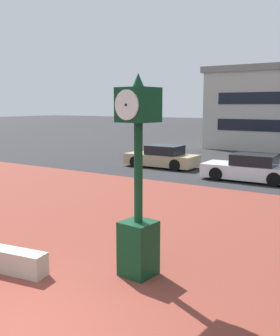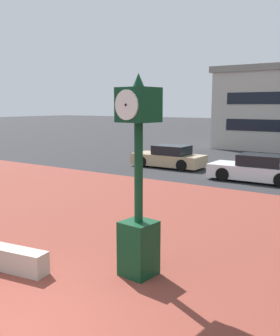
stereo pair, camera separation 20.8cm
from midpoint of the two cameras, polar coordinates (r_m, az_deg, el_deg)
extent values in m
plane|color=#262628|center=(7.07, -16.61, -21.25)|extent=(200.00, 200.00, 0.00)
cube|color=brown|center=(9.73, 2.11, -12.11)|extent=(44.00, 15.87, 0.01)
cube|color=#0C381E|center=(8.29, 0.53, -11.70)|extent=(0.71, 0.71, 1.16)
cylinder|color=#0C381E|center=(7.87, 0.55, -0.73)|extent=(0.18, 0.18, 2.04)
cube|color=#0C381E|center=(7.75, 0.56, 9.24)|extent=(0.74, 0.74, 0.68)
cylinder|color=white|center=(8.03, 2.20, 9.23)|extent=(0.58, 0.09, 0.58)
sphere|color=black|center=(8.04, 2.29, 9.23)|extent=(0.05, 0.05, 0.05)
cylinder|color=white|center=(7.48, -1.20, 9.24)|extent=(0.58, 0.09, 0.58)
sphere|color=black|center=(7.46, -1.30, 9.24)|extent=(0.05, 0.05, 0.05)
cone|color=#0C381E|center=(7.76, 0.57, 12.78)|extent=(0.24, 0.24, 0.28)
cube|color=tan|center=(22.51, 4.46, 1.23)|extent=(4.21, 1.78, 0.64)
cube|color=black|center=(22.34, 4.94, 2.61)|extent=(1.95, 1.50, 0.56)
cylinder|color=black|center=(22.52, 0.57, 0.95)|extent=(0.64, 0.23, 0.64)
cylinder|color=black|center=(23.86, 2.67, 1.41)|extent=(0.64, 0.23, 0.64)
cylinder|color=black|center=(21.23, 6.45, 0.39)|extent=(0.64, 0.23, 0.64)
cylinder|color=black|center=(22.64, 8.31, 0.90)|extent=(0.64, 0.23, 0.64)
cube|color=silver|center=(19.09, 16.98, -0.57)|extent=(4.37, 1.83, 0.64)
cube|color=black|center=(18.95, 17.69, 1.04)|extent=(2.03, 1.53, 0.56)
cylinder|color=black|center=(18.77, 12.35, -0.92)|extent=(0.65, 0.24, 0.64)
cylinder|color=black|center=(20.26, 13.97, -0.24)|extent=(0.65, 0.24, 0.64)
camera|label=1|loc=(0.10, -89.22, 0.13)|focal=41.53mm
camera|label=2|loc=(0.10, 90.78, -0.13)|focal=41.53mm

